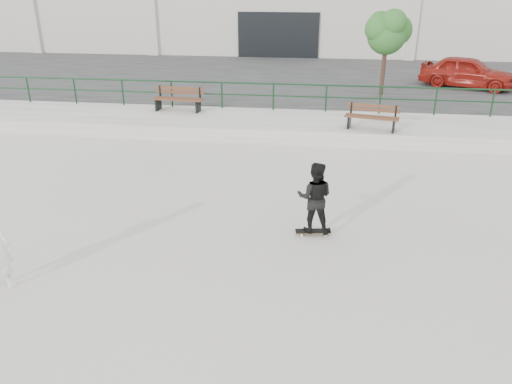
# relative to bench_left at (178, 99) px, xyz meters

# --- Properties ---
(ground) EXTENTS (120.00, 120.00, 0.00)m
(ground) POSITION_rel_bench_left_xyz_m (2.58, -10.24, -0.94)
(ground) COLOR #B6B2A7
(ground) RESTS_ON ground
(ledge) EXTENTS (30.00, 3.00, 0.50)m
(ledge) POSITION_rel_bench_left_xyz_m (2.58, -0.74, -0.69)
(ledge) COLOR #ADAA9E
(ledge) RESTS_ON ground
(parking_strip) EXTENTS (60.00, 14.00, 0.50)m
(parking_strip) POSITION_rel_bench_left_xyz_m (2.58, 7.76, -0.69)
(parking_strip) COLOR #2F2F2F
(parking_strip) RESTS_ON ground
(railing) EXTENTS (28.00, 0.06, 1.03)m
(railing) POSITION_rel_bench_left_xyz_m (2.58, 0.56, 0.31)
(railing) COLOR #14391E
(railing) RESTS_ON ledge
(bench_left) EXTENTS (1.95, 0.68, 0.88)m
(bench_left) POSITION_rel_bench_left_xyz_m (0.00, 0.00, 0.00)
(bench_left) COLOR #50321B
(bench_left) RESTS_ON ledge
(bench_right) EXTENTS (1.84, 0.87, 0.82)m
(bench_right) POSITION_rel_bench_left_xyz_m (7.12, -1.60, -0.03)
(bench_right) COLOR #50321B
(bench_right) RESTS_ON ledge
(tree) EXTENTS (2.00, 1.78, 3.55)m
(tree) POSITION_rel_bench_left_xyz_m (7.99, 3.81, 2.22)
(tree) COLOR #503628
(tree) RESTS_ON parking_strip
(red_car) EXTENTS (4.46, 3.16, 1.41)m
(red_car) POSITION_rel_bench_left_xyz_m (11.98, 5.84, 0.27)
(red_car) COLOR maroon
(red_car) RESTS_ON parking_strip
(skateboard) EXTENTS (0.80, 0.32, 0.09)m
(skateboard) POSITION_rel_bench_left_xyz_m (5.36, -8.41, -0.86)
(skateboard) COLOR black
(skateboard) RESTS_ON ground
(standing_skater) EXTENTS (0.82, 0.66, 1.60)m
(standing_skater) POSITION_rel_bench_left_xyz_m (5.36, -8.41, -0.04)
(standing_skater) COLOR black
(standing_skater) RESTS_ON skateboard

